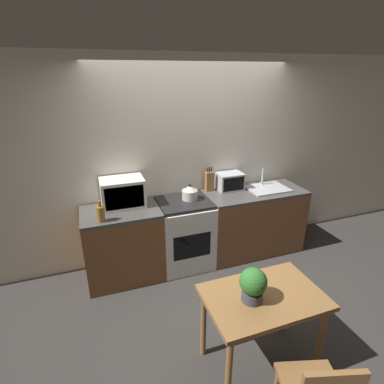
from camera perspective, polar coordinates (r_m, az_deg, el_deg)
name	(u,v)px	position (r m, az deg, el deg)	size (l,w,h in m)	color
ground_plane	(227,300)	(3.60, 6.76, -19.73)	(16.00, 16.00, 0.00)	#33302D
wall_back	(192,161)	(3.93, -0.01, 5.94)	(10.00, 0.06, 2.60)	silver
counter_left_run	(123,244)	(3.77, -12.93, -9.59)	(0.90, 0.62, 0.90)	brown
counter_right_run	(252,221)	(4.28, 11.44, -5.39)	(1.35, 0.62, 0.90)	brown
stove_range	(184,233)	(3.90, -1.47, -7.84)	(0.66, 0.62, 0.90)	silver
kettle	(190,193)	(3.72, -0.42, -0.13)	(0.20, 0.20, 0.21)	beige
microwave	(123,193)	(3.60, -13.06, -0.10)	(0.50, 0.34, 0.34)	silver
bottle	(101,214)	(3.32, -17.00, -3.95)	(0.08, 0.08, 0.24)	olive
knife_block	(209,181)	(3.99, 3.34, 2.07)	(0.11, 0.08, 0.33)	brown
toaster_oven	(230,181)	(4.05, 7.24, 2.01)	(0.34, 0.24, 0.23)	#ADAFB5
sink_basin	(267,188)	(4.20, 14.13, 0.74)	(0.54, 0.41, 0.24)	#ADAFB5
dining_table	(263,306)	(2.64, 13.31, -20.33)	(0.94, 0.61, 0.75)	brown
potted_plant	(253,284)	(2.41, 11.54, -16.85)	(0.21, 0.21, 0.28)	#424247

